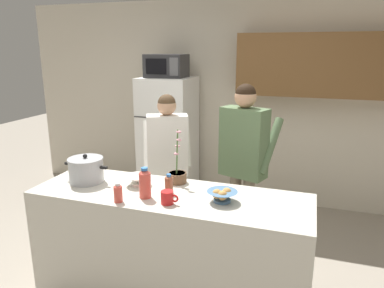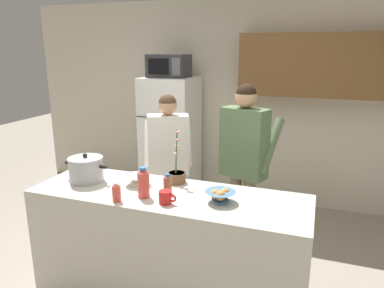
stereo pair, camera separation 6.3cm
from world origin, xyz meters
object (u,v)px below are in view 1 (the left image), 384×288
object	(u,v)px
bottle_mid_counter	(169,184)
bottle_near_edge	(118,193)
cooking_pot	(86,170)
potted_orchid	(177,175)
microwave	(166,66)
person_near_pot	(168,154)
refrigerator	(168,141)
coffee_mug	(168,197)
bottle_far_corner	(145,183)
empty_bowl	(138,180)
person_by_sink	(244,151)
bread_bowl	(222,195)

from	to	relation	value
bottle_mid_counter	bottle_near_edge	bearing A→B (deg)	-137.63
cooking_pot	potted_orchid	bearing A→B (deg)	16.74
microwave	person_near_pot	xyz separation A→B (m)	(0.41, -1.01, -0.81)
cooking_pot	microwave	bearing A→B (deg)	90.62
microwave	cooking_pot	xyz separation A→B (m)	(0.02, -1.81, -0.76)
refrigerator	coffee_mug	distance (m)	2.20
bottle_far_corner	empty_bowl	bearing A→B (deg)	128.98
microwave	bottle_far_corner	distance (m)	2.19
microwave	bottle_far_corner	bearing A→B (deg)	-72.34
person_by_sink	bottle_near_edge	distance (m)	1.31
person_near_pot	cooking_pot	size ratio (longest dim) A/B	3.94
cooking_pot	coffee_mug	xyz separation A→B (m)	(0.80, -0.20, -0.05)
empty_bowl	bottle_far_corner	bearing A→B (deg)	-51.02
coffee_mug	bottle_near_edge	xyz separation A→B (m)	(-0.35, -0.08, 0.02)
bottle_mid_counter	potted_orchid	size ratio (longest dim) A/B	0.35
microwave	person_near_pot	distance (m)	1.36
refrigerator	bottle_near_edge	world-z (taller)	refrigerator
refrigerator	person_by_sink	world-z (taller)	person_by_sink
person_near_pot	coffee_mug	xyz separation A→B (m)	(0.41, -1.00, -0.00)
person_by_sink	bottle_near_edge	world-z (taller)	person_by_sink
bread_bowl	bottle_mid_counter	world-z (taller)	bottle_mid_counter
refrigerator	empty_bowl	bearing A→B (deg)	-75.57
person_near_pot	coffee_mug	distance (m)	1.08
person_near_pot	bottle_far_corner	bearing A→B (deg)	-77.50
coffee_mug	potted_orchid	bearing A→B (deg)	101.23
microwave	bottle_near_edge	world-z (taller)	microwave
refrigerator	person_by_sink	bearing A→B (deg)	-40.48
person_by_sink	bottle_far_corner	size ratio (longest dim) A/B	7.28
person_near_pot	bread_bowl	distance (m)	1.14
microwave	bottle_near_edge	xyz separation A→B (m)	(0.47, -2.09, -0.79)
refrigerator	person_near_pot	size ratio (longest dim) A/B	1.05
refrigerator	bread_bowl	world-z (taller)	refrigerator
refrigerator	bottle_far_corner	distance (m)	2.08
bottle_near_edge	bottle_far_corner	xyz separation A→B (m)	(0.15, 0.13, 0.04)
person_by_sink	bottle_mid_counter	world-z (taller)	person_by_sink
cooking_pot	empty_bowl	size ratio (longest dim) A/B	1.93
potted_orchid	refrigerator	bearing A→B (deg)	114.59
cooking_pot	potted_orchid	xyz separation A→B (m)	(0.72, 0.22, -0.04)
bottle_far_corner	microwave	bearing A→B (deg)	107.66
bottle_mid_counter	empty_bowl	bearing A→B (deg)	165.67
person_by_sink	bottle_near_edge	xyz separation A→B (m)	(-0.70, -1.11, -0.07)
refrigerator	microwave	world-z (taller)	microwave
empty_bowl	potted_orchid	size ratio (longest dim) A/B	0.47
coffee_mug	bottle_near_edge	distance (m)	0.36
cooking_pot	bottle_near_edge	size ratio (longest dim) A/B	2.79
bread_bowl	bottle_near_edge	distance (m)	0.75
cooking_pot	person_by_sink	bearing A→B (deg)	35.93
refrigerator	cooking_pot	size ratio (longest dim) A/B	4.13
coffee_mug	potted_orchid	size ratio (longest dim) A/B	0.30
refrigerator	bottle_mid_counter	world-z (taller)	refrigerator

